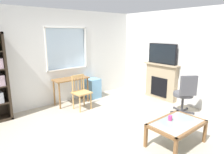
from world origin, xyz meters
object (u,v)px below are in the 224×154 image
(wooden_chair, at_px, (81,92))
(sippy_cup, at_px, (170,118))
(tv, at_px, (162,54))
(office_chair, at_px, (185,92))
(desk_under_window, at_px, (71,83))
(fireplace, at_px, (161,81))
(coffee_table, at_px, (177,126))
(plastic_drawer_unit, at_px, (93,88))

(wooden_chair, bearing_deg, sippy_cup, -80.61)
(tv, distance_m, office_chair, 1.44)
(desk_under_window, distance_m, fireplace, 2.66)
(desk_under_window, relative_size, coffee_table, 0.97)
(wooden_chair, relative_size, tv, 0.95)
(wooden_chair, bearing_deg, plastic_drawer_unit, 36.44)
(plastic_drawer_unit, bearing_deg, tv, -42.86)
(fireplace, bearing_deg, plastic_drawer_unit, 137.48)
(desk_under_window, height_order, sippy_cup, desk_under_window)
(coffee_table, bearing_deg, sippy_cup, 98.73)
(office_chair, bearing_deg, tv, 66.06)
(desk_under_window, bearing_deg, office_chair, -53.60)
(sippy_cup, bearing_deg, desk_under_window, 97.93)
(desk_under_window, height_order, plastic_drawer_unit, desk_under_window)
(coffee_table, bearing_deg, fireplace, 43.07)
(coffee_table, bearing_deg, tv, 43.35)
(wooden_chair, relative_size, fireplace, 0.80)
(plastic_drawer_unit, bearing_deg, desk_under_window, -176.29)
(wooden_chair, distance_m, sippy_cup, 2.47)
(desk_under_window, xyz_separation_m, sippy_cup, (0.41, -2.95, -0.14))
(desk_under_window, bearing_deg, tv, -30.58)
(desk_under_window, bearing_deg, coffee_table, -82.04)
(coffee_table, bearing_deg, desk_under_window, 97.96)
(desk_under_window, distance_m, coffee_table, 3.12)
(desk_under_window, height_order, tv, tv)
(office_chair, relative_size, sippy_cup, 11.11)
(office_chair, xyz_separation_m, sippy_cup, (-1.38, -0.52, -0.08))
(desk_under_window, xyz_separation_m, tv, (2.27, -1.34, 0.76))
(sippy_cup, bearing_deg, wooden_chair, 99.39)
(plastic_drawer_unit, relative_size, office_chair, 0.60)
(desk_under_window, xyz_separation_m, coffee_table, (0.43, -3.08, -0.24))
(wooden_chair, distance_m, coffee_table, 2.60)
(sippy_cup, bearing_deg, tv, 40.81)
(fireplace, bearing_deg, desk_under_window, 149.62)
(fireplace, bearing_deg, sippy_cup, -139.46)
(tv, xyz_separation_m, office_chair, (-0.48, -1.09, -0.82))
(fireplace, xyz_separation_m, coffee_table, (-1.86, -1.74, -0.17))
(wooden_chair, height_order, office_chair, office_chair)
(wooden_chair, relative_size, plastic_drawer_unit, 1.51)
(wooden_chair, bearing_deg, desk_under_window, 90.87)
(fireplace, bearing_deg, office_chair, -114.74)
(wooden_chair, distance_m, tv, 2.58)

